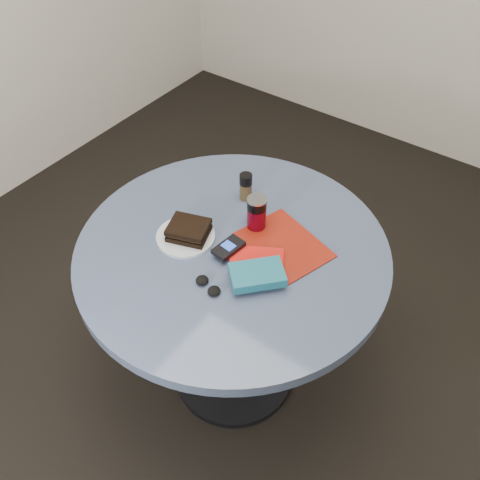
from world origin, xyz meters
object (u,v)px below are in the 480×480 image
Objects in this scene: headphones at (208,286)px; pepper_grinder at (246,187)px; sandwich at (189,230)px; plate at (186,237)px; soda_can at (257,213)px; table at (233,281)px; novel at (257,275)px; red_book at (257,261)px; mp3_player at (228,248)px; magazine at (284,245)px.

pepper_grinder is at bearing 110.06° from headphones.
sandwich is 0.22m from headphones.
headphones is (0.15, -0.40, -0.04)m from pepper_grinder.
headphones is at bearing -69.94° from pepper_grinder.
plate is 0.23m from headphones.
soda_can is at bearing 96.46° from headphones.
soda_can is at bearing 49.15° from sandwich.
headphones is at bearing -83.54° from soda_can.
sandwich reaches higher than table.
plate reaches higher than table.
novel is (0.25, -0.30, -0.02)m from pepper_grinder.
soda_can reaches higher than pepper_grinder.
plate is 0.28m from pepper_grinder.
table is 0.20m from red_book.
mp3_player is at bearing -90.12° from soda_can.
magazine is 0.12m from red_book.
pepper_grinder reaches higher than red_book.
soda_can is 0.14m from magazine.
novel is 0.15m from mp3_player.
pepper_grinder is at bearing 113.92° from mp3_player.
red_book is at bearing -7.02° from table.
sandwich is at bearing -173.62° from mp3_player.
soda_can is at bearing 48.93° from plate.
novel is at bearing -49.90° from pepper_grinder.
pepper_grinder is (0.03, 0.27, 0.02)m from sandwich.
table is 0.33m from pepper_grinder.
headphones reaches higher than plate.
red_book is (0.24, 0.03, -0.02)m from sandwich.
sandwich is 0.15m from mp3_player.
table is 3.63× the size of magazine.
mp3_player is at bearing 114.74° from novel.
table is at bearing -123.15° from magazine.
soda_can is 0.24m from novel.
sandwich is at bearing 44.75° from plate.
pepper_grinder reaches higher than table.
plate is at bearing 128.89° from novel.
headphones is (-0.06, -0.16, -0.00)m from red_book.
soda_can reaches higher than table.
novel is at bearing -27.30° from table.
sandwich is 1.49× the size of pepper_grinder.
magazine is at bearing 28.95° from sandwich.
table is 8.37× the size of soda_can.
red_book is at bearing 7.83° from sandwich.
pepper_grinder reaches higher than headphones.
magazine is 1.68× the size of red_book.
pepper_grinder is 0.31m from red_book.
pepper_grinder is 0.27m from magazine.
red_book is (0.25, 0.04, 0.01)m from plate.
red_book is 0.10m from mp3_player.
headphones is (-0.10, -0.10, -0.02)m from novel.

